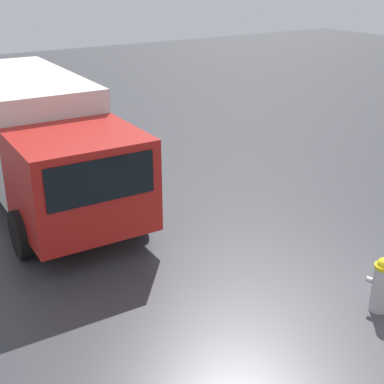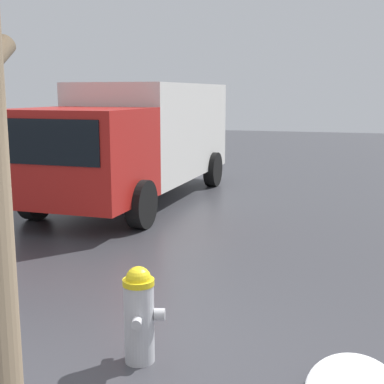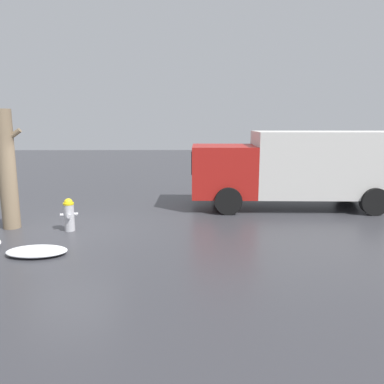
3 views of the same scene
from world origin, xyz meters
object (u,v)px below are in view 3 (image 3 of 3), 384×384
tree_trunk (7,169)px  fire_hydrant (69,214)px  delivery_truck (300,166)px  pedestrian (224,171)px

tree_trunk → fire_hydrant: bearing=-10.6°
fire_hydrant → delivery_truck: bearing=96.4°
delivery_truck → pedestrian: delivery_truck is taller
fire_hydrant → tree_trunk: size_ratio=0.28×
tree_trunk → delivery_truck: 9.32m
tree_trunk → pedestrian: (6.60, 5.24, -0.76)m
tree_trunk → delivery_truck: (8.96, 2.53, -0.21)m
tree_trunk → pedestrian: tree_trunk is taller
fire_hydrant → pedestrian: bearing=123.7°
tree_trunk → delivery_truck: tree_trunk is taller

